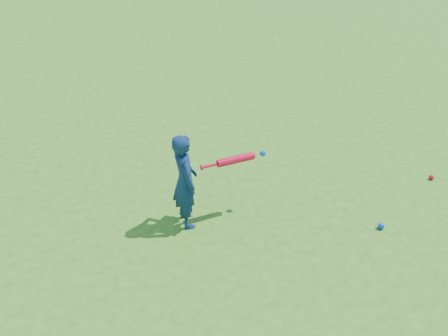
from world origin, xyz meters
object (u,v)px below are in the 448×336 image
at_px(ground_ball_red, 432,177).
at_px(ground_ball_blue, 381,226).
at_px(bat_swing, 238,159).
at_px(child, 185,181).

height_order(ground_ball_red, ground_ball_blue, ground_ball_blue).
distance_m(ground_ball_blue, bat_swing, 1.92).
relative_size(ground_ball_red, bat_swing, 0.09).
bearing_deg(ground_ball_red, child, -171.61).
bearing_deg(child, ground_ball_red, -94.66).
distance_m(ground_ball_red, ground_ball_blue, 1.45).
distance_m(ground_ball_red, bat_swing, 2.92).
xyz_separation_m(ground_ball_red, ground_ball_blue, (-1.11, -0.93, 0.00)).
height_order(child, bat_swing, child).
height_order(ground_ball_red, bat_swing, bat_swing).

